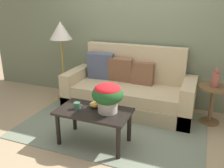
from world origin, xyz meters
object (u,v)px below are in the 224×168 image
(potted_plant, at_px, (108,95))
(coffee_mug, at_px, (77,106))
(side_table, at_px, (212,98))
(snack_bowl, at_px, (95,104))
(coffee_table, at_px, (94,116))
(table_vase, at_px, (216,79))
(couch, at_px, (128,91))
(floor_lamp, at_px, (61,35))

(potted_plant, distance_m, coffee_mug, 0.45)
(side_table, relative_size, coffee_mug, 4.66)
(side_table, distance_m, snack_bowl, 1.81)
(snack_bowl, bearing_deg, side_table, 36.87)
(coffee_table, relative_size, table_vase, 3.33)
(table_vase, bearing_deg, snack_bowl, -143.60)
(couch, relative_size, side_table, 3.61)
(floor_lamp, height_order, table_vase, floor_lamp)
(side_table, bearing_deg, table_vase, -73.52)
(coffee_table, height_order, coffee_mug, coffee_mug)
(snack_bowl, bearing_deg, coffee_table, -74.42)
(coffee_table, xyz_separation_m, coffee_mug, (-0.22, -0.04, 0.12))
(coffee_table, bearing_deg, table_vase, 39.36)
(coffee_mug, bearing_deg, table_vase, 36.25)
(coffee_table, distance_m, potted_plant, 0.36)
(couch, relative_size, floor_lamp, 1.48)
(couch, xyz_separation_m, coffee_mug, (-0.30, -1.24, 0.19))
(side_table, height_order, potted_plant, potted_plant)
(potted_plant, height_order, table_vase, table_vase)
(side_table, bearing_deg, coffee_table, -140.18)
(coffee_table, relative_size, coffee_mug, 7.41)
(side_table, relative_size, floor_lamp, 0.41)
(potted_plant, relative_size, coffee_mug, 3.06)
(side_table, bearing_deg, snack_bowl, -143.13)
(floor_lamp, bearing_deg, potted_plant, -40.43)
(snack_bowl, bearing_deg, potted_plant, -17.27)
(side_table, distance_m, table_vase, 0.30)
(side_table, distance_m, coffee_mug, 2.05)
(side_table, distance_m, floor_lamp, 2.78)
(snack_bowl, xyz_separation_m, table_vase, (1.45, 1.07, 0.20))
(couch, xyz_separation_m, floor_lamp, (-1.31, 0.03, 0.88))
(floor_lamp, height_order, snack_bowl, floor_lamp)
(potted_plant, height_order, coffee_mug, potted_plant)
(couch, relative_size, snack_bowl, 14.96)
(floor_lamp, distance_m, coffee_mug, 1.77)
(potted_plant, relative_size, table_vase, 1.37)
(couch, bearing_deg, coffee_mug, -103.45)
(couch, distance_m, coffee_table, 1.21)
(couch, bearing_deg, side_table, -0.96)
(table_vase, bearing_deg, couch, 178.40)
(coffee_table, bearing_deg, snack_bowl, 105.58)
(coffee_mug, height_order, table_vase, table_vase)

